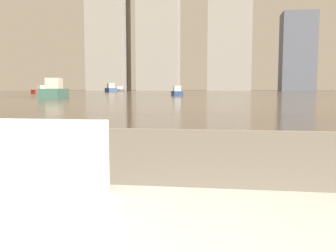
% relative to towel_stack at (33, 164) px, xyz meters
% --- Properties ---
extents(towel_stack, '(0.25, 0.18, 0.16)m').
position_rel_towel_stack_xyz_m(towel_stack, '(0.00, 0.00, 0.00)').
color(towel_stack, white).
rests_on(towel_stack, bathtub).
extents(harbor_water, '(180.00, 110.00, 0.01)m').
position_rel_towel_stack_xyz_m(harbor_water, '(0.19, 61.13, -0.61)').
color(harbor_water, gray).
rests_on(harbor_water, ground_plane).
extents(harbor_boat_0, '(1.53, 2.77, 0.99)m').
position_rel_towel_stack_xyz_m(harbor_boat_0, '(-4.16, 37.18, -0.25)').
color(harbor_boat_0, navy).
rests_on(harbor_boat_0, harbor_water).
extents(harbor_boat_2, '(3.55, 4.78, 1.72)m').
position_rel_towel_stack_xyz_m(harbor_boat_2, '(-21.13, 70.18, 0.00)').
color(harbor_boat_2, navy).
rests_on(harbor_boat_2, harbor_water).
extents(harbor_boat_3, '(2.30, 3.22, 1.15)m').
position_rel_towel_stack_xyz_m(harbor_boat_3, '(-25.40, 50.42, -0.20)').
color(harbor_boat_3, maroon).
rests_on(harbor_boat_3, harbor_water).
extents(harbor_boat_4, '(2.16, 4.28, 1.53)m').
position_rel_towel_stack_xyz_m(harbor_boat_4, '(-12.52, 26.87, -0.06)').
color(harbor_boat_4, '#335647').
rests_on(harbor_boat_4, harbor_water).
extents(harbor_boat_5, '(1.54, 3.30, 1.19)m').
position_rel_towel_stack_xyz_m(harbor_boat_5, '(-22.54, 81.94, -0.18)').
color(harbor_boat_5, '#4C4C51').
rests_on(harbor_boat_5, harbor_water).
extents(skyline_tower_0, '(12.03, 10.82, 56.84)m').
position_rel_towel_stack_xyz_m(skyline_tower_0, '(-35.88, 117.13, 27.81)').
color(skyline_tower_0, gray).
rests_on(skyline_tower_0, ground_plane).
extents(skyline_tower_2, '(13.18, 6.20, 41.42)m').
position_rel_towel_stack_xyz_m(skyline_tower_2, '(2.39, 117.13, 20.10)').
color(skyline_tower_2, gray).
rests_on(skyline_tower_2, ground_plane).
extents(skyline_tower_3, '(9.78, 8.55, 23.08)m').
position_rel_towel_stack_xyz_m(skyline_tower_3, '(22.58, 117.13, 10.93)').
color(skyline_tower_3, '#4C515B').
rests_on(skyline_tower_3, ground_plane).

